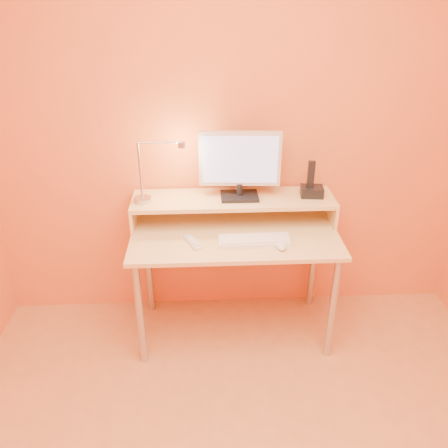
{
  "coord_description": "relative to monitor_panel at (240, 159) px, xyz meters",
  "views": [
    {
      "loc": [
        -0.18,
        -1.12,
        2.01
      ],
      "look_at": [
        -0.07,
        1.13,
        0.81
      ],
      "focal_mm": 36.59,
      "sensor_mm": 36.0,
      "label": 1
    }
  ],
  "objects": [
    {
      "name": "desk_lower",
      "position": [
        -0.04,
        -0.16,
        -0.41
      ],
      "size": [
        1.2,
        0.6,
        0.02
      ],
      "primitive_type": "cube",
      "color": "#E5C985",
      "rests_on": "floor"
    },
    {
      "name": "desk_leg_bl",
      "position": [
        -0.59,
        0.09,
        -0.77
      ],
      "size": [
        0.04,
        0.04,
        0.69
      ],
      "primitive_type": "cylinder",
      "color": "#B4B4BB",
      "rests_on": "floor"
    },
    {
      "name": "lamp_post",
      "position": [
        -0.57,
        -0.04,
        -0.05
      ],
      "size": [
        0.01,
        0.01,
        0.33
      ],
      "primitive_type": "cylinder",
      "color": "#B4B4BB",
      "rests_on": "lamp_base"
    },
    {
      "name": "keyboard",
      "position": [
        0.07,
        -0.27,
        -0.39
      ],
      "size": [
        0.4,
        0.13,
        0.02
      ],
      "primitive_type": "cube",
      "rotation": [
        0.0,
        0.0,
        0.02
      ],
      "color": "silver",
      "rests_on": "desk_lower"
    },
    {
      "name": "monitor_back",
      "position": [
        0.0,
        0.02,
        0.0
      ],
      "size": [
        0.42,
        0.04,
        0.27
      ],
      "primitive_type": "cube",
      "rotation": [
        0.0,
        0.0,
        -0.07
      ],
      "color": "black",
      "rests_on": "monitor_panel"
    },
    {
      "name": "shelf_riser_left",
      "position": [
        -0.63,
        -0.01,
        -0.33
      ],
      "size": [
        0.02,
        0.3,
        0.14
      ],
      "primitive_type": "cube",
      "color": "#E5C985",
      "rests_on": "desk_lower"
    },
    {
      "name": "mouse",
      "position": [
        0.21,
        -0.34,
        -0.38
      ],
      "size": [
        0.06,
        0.1,
        0.03
      ],
      "primitive_type": "ellipsoid",
      "rotation": [
        0.0,
        0.0,
        -0.04
      ],
      "color": "silver",
      "rests_on": "desk_lower"
    },
    {
      "name": "wall_back",
      "position": [
        -0.04,
        0.16,
        0.13
      ],
      "size": [
        3.0,
        0.04,
        2.5
      ],
      "primitive_type": "cube",
      "color": "orange",
      "rests_on": "floor"
    },
    {
      "name": "monitor_foot",
      "position": [
        -0.0,
        -0.01,
        -0.23
      ],
      "size": [
        0.22,
        0.16,
        0.02
      ],
      "primitive_type": "cube",
      "color": "black",
      "rests_on": "desk_shelf"
    },
    {
      "name": "shelf_riser_right",
      "position": [
        0.56,
        -0.01,
        -0.33
      ],
      "size": [
        0.02,
        0.3,
        0.14
      ],
      "primitive_type": "cube",
      "color": "#E5C985",
      "rests_on": "desk_lower"
    },
    {
      "name": "phone_dock",
      "position": [
        0.43,
        -0.01,
        -0.21
      ],
      "size": [
        0.14,
        0.11,
        0.06
      ],
      "primitive_type": "cube",
      "rotation": [
        0.0,
        0.0,
        -0.11
      ],
      "color": "black",
      "rests_on": "desk_shelf"
    },
    {
      "name": "phone_handset",
      "position": [
        0.42,
        -0.01,
        -0.1
      ],
      "size": [
        0.04,
        0.03,
        0.16
      ],
      "primitive_type": "cube",
      "rotation": [
        0.0,
        0.0,
        -0.11
      ],
      "color": "black",
      "rests_on": "phone_dock"
    },
    {
      "name": "phone_led",
      "position": [
        0.48,
        -0.06,
        -0.21
      ],
      "size": [
        0.01,
        0.0,
        0.04
      ],
      "primitive_type": "cube",
      "color": "blue",
      "rests_on": "phone_dock"
    },
    {
      "name": "desk_shelf",
      "position": [
        -0.04,
        -0.01,
        -0.25
      ],
      "size": [
        1.2,
        0.3,
        0.02
      ],
      "primitive_type": "cube",
      "color": "#E5C985",
      "rests_on": "desk_lower"
    },
    {
      "name": "desk_leg_fr",
      "position": [
        0.51,
        -0.41,
        -0.77
      ],
      "size": [
        0.04,
        0.04,
        0.69
      ],
      "primitive_type": "cylinder",
      "color": "#B4B4BB",
      "rests_on": "floor"
    },
    {
      "name": "remote_control",
      "position": [
        -0.28,
        -0.26,
        -0.39
      ],
      "size": [
        0.11,
        0.17,
        0.02
      ],
      "primitive_type": "cube",
      "rotation": [
        0.0,
        0.0,
        0.44
      ],
      "color": "silver",
      "rests_on": "desk_lower"
    },
    {
      "name": "lamp_head",
      "position": [
        -0.33,
        -0.04,
        0.1
      ],
      "size": [
        0.04,
        0.04,
        0.03
      ],
      "primitive_type": "cylinder",
      "color": "#B4B4BB",
      "rests_on": "lamp_arm"
    },
    {
      "name": "monitor_panel",
      "position": [
        0.0,
        0.0,
        0.0
      ],
      "size": [
        0.47,
        0.07,
        0.32
      ],
      "primitive_type": "cube",
      "rotation": [
        0.0,
        0.0,
        -0.07
      ],
      "color": "silver",
      "rests_on": "monitor_neck"
    },
    {
      "name": "monitor_screen",
      "position": [
        0.0,
        -0.02,
        0.0
      ],
      "size": [
        0.43,
        0.03,
        0.28
      ],
      "primitive_type": "cube",
      "rotation": [
        0.0,
        0.0,
        -0.07
      ],
      "color": "#A0A8DB",
      "rests_on": "monitor_panel"
    },
    {
      "name": "desk_leg_br",
      "position": [
        0.51,
        0.09,
        -0.77
      ],
      "size": [
        0.04,
        0.04,
        0.69
      ],
      "primitive_type": "cylinder",
      "color": "#B4B4BB",
      "rests_on": "floor"
    },
    {
      "name": "lamp_base",
      "position": [
        -0.57,
        -0.04,
        -0.23
      ],
      "size": [
        0.1,
        0.1,
        0.02
      ],
      "primitive_type": "cylinder",
      "color": "#B4B4BB",
      "rests_on": "desk_shelf"
    },
    {
      "name": "lamp_arm",
      "position": [
        -0.45,
        -0.04,
        0.12
      ],
      "size": [
        0.24,
        0.01,
        0.01
      ],
      "primitive_type": "cylinder",
      "rotation": [
        0.0,
        1.57,
        0.0
      ],
      "color": "#B4B4BB",
      "rests_on": "lamp_post"
    },
    {
      "name": "desk_leg_fl",
      "position": [
        -0.59,
        -0.41,
        -0.77
      ],
      "size": [
        0.04,
        0.04,
        0.69
      ],
      "primitive_type": "cylinder",
      "color": "#B4B4BB",
      "rests_on": "floor"
    },
    {
      "name": "monitor_neck",
      "position": [
        -0.0,
        -0.01,
        -0.19
      ],
      "size": [
        0.04,
        0.04,
        0.07
      ],
      "primitive_type": "cylinder",
      "color": "black",
      "rests_on": "monitor_foot"
    },
    {
      "name": "lamp_bulb",
      "position": [
        -0.33,
        -0.04,
        0.09
      ],
      "size": [
        0.03,
        0.03,
        0.0
      ],
      "primitive_type": "cylinder",
      "color": "#FFEAC6",
      "rests_on": "lamp_head"
    }
  ]
}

